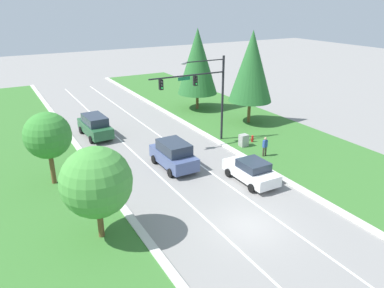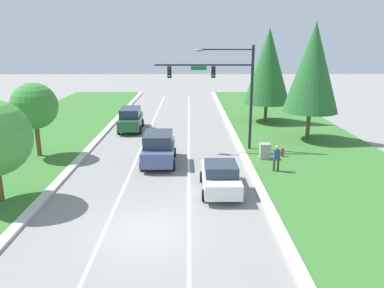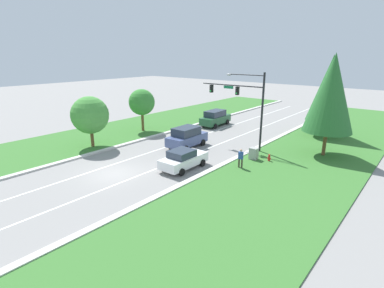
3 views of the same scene
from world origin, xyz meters
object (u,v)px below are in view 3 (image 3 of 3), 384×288
object	(u,v)px
conifer_near_right_tree	(330,88)
conifer_far_right_tree	(331,93)
white_sedan	(183,159)
pedestrian	(241,158)
fire_hydrant	(269,158)
traffic_signal_mast	(244,98)
utility_cabinet	(254,154)
slate_blue_suv	(187,137)
oak_far_left_tree	(142,102)
forest_suv	(215,118)
oak_near_left_tree	(90,115)

from	to	relation	value
conifer_near_right_tree	conifer_far_right_tree	bearing A→B (deg)	-74.04
conifer_far_right_tree	white_sedan	bearing A→B (deg)	-126.65
pedestrian	fire_hydrant	xyz separation A→B (m)	(1.13, 3.03, -0.59)
traffic_signal_mast	fire_hydrant	size ratio (longest dim) A/B	10.80
utility_cabinet	conifer_far_right_tree	size ratio (longest dim) A/B	0.12
conifer_far_right_tree	slate_blue_suv	bearing A→B (deg)	-152.78
slate_blue_suv	conifer_far_right_tree	distance (m)	13.97
slate_blue_suv	oak_far_left_tree	distance (m)	8.99
forest_suv	pedestrian	bearing A→B (deg)	-49.96
conifer_near_right_tree	oak_near_left_tree	xyz separation A→B (m)	(-17.08, -19.23, -2.19)
conifer_near_right_tree	forest_suv	bearing A→B (deg)	-165.27
fire_hydrant	conifer_near_right_tree	distance (m)	12.98
white_sedan	utility_cabinet	size ratio (longest dim) A/B	3.91
pedestrian	oak_far_left_tree	size ratio (longest dim) A/B	0.33
utility_cabinet	conifer_far_right_tree	xyz separation A→B (m)	(4.50, 5.18, 5.26)
white_sedan	slate_blue_suv	bearing A→B (deg)	127.26
forest_suv	oak_near_left_tree	xyz separation A→B (m)	(-4.16, -15.83, 2.27)
utility_cabinet	slate_blue_suv	bearing A→B (deg)	-173.48
conifer_near_right_tree	oak_near_left_tree	bearing A→B (deg)	-131.62
oak_far_left_tree	white_sedan	bearing A→B (deg)	-27.68
oak_far_left_tree	conifer_far_right_tree	bearing A→B (deg)	12.29
forest_suv	fire_hydrant	distance (m)	14.49
utility_cabinet	conifer_far_right_tree	world-z (taller)	conifer_far_right_tree
traffic_signal_mast	forest_suv	xyz separation A→B (m)	(-7.77, 6.43, -3.98)
traffic_signal_mast	oak_near_left_tree	size ratio (longest dim) A/B	1.46
white_sedan	conifer_far_right_tree	world-z (taller)	conifer_far_right_tree
pedestrian	conifer_near_right_tree	size ratio (longest dim) A/B	0.19
traffic_signal_mast	white_sedan	world-z (taller)	traffic_signal_mast
slate_blue_suv	oak_near_left_tree	world-z (taller)	oak_near_left_tree
slate_blue_suv	pedestrian	distance (m)	7.56
conifer_near_right_tree	slate_blue_suv	bearing A→B (deg)	-126.36
forest_suv	conifer_near_right_tree	distance (m)	14.08
traffic_signal_mast	conifer_near_right_tree	xyz separation A→B (m)	(5.15, 9.82, 0.48)
conifer_near_right_tree	conifer_far_right_tree	world-z (taller)	conifer_far_right_tree
slate_blue_suv	oak_far_left_tree	size ratio (longest dim) A/B	0.88
white_sedan	conifer_far_right_tree	distance (m)	14.32
utility_cabinet	oak_near_left_tree	size ratio (longest dim) A/B	0.22
slate_blue_suv	conifer_near_right_tree	world-z (taller)	conifer_near_right_tree
white_sedan	slate_blue_suv	size ratio (longest dim) A/B	0.96
traffic_signal_mast	conifer_near_right_tree	distance (m)	11.10
traffic_signal_mast	forest_suv	world-z (taller)	traffic_signal_mast
pedestrian	conifer_near_right_tree	distance (m)	15.73
oak_far_left_tree	pedestrian	bearing A→B (deg)	-12.09
white_sedan	oak_near_left_tree	bearing A→B (deg)	-173.33
pedestrian	oak_far_left_tree	bearing A→B (deg)	-18.72
white_sedan	oak_far_left_tree	world-z (taller)	oak_far_left_tree
oak_near_left_tree	slate_blue_suv	bearing A→B (deg)	39.48
forest_suv	conifer_near_right_tree	xyz separation A→B (m)	(12.92, 3.40, 4.46)
fire_hydrant	conifer_near_right_tree	bearing A→B (deg)	84.38
forest_suv	fire_hydrant	world-z (taller)	forest_suv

